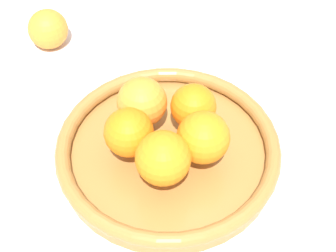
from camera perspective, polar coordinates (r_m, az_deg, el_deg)
The scene contains 5 objects.
ground_plane at distance 0.81m, azimuth 0.00°, elevation -3.46°, with size 4.00×4.00×0.00m, color silver.
fruit_bowl at distance 0.80m, azimuth 0.00°, elevation -2.57°, with size 0.32×0.32×0.04m.
orange_pile at distance 0.75m, azimuth -0.17°, elevation -0.18°, with size 0.17×0.17×0.07m.
stray_orange at distance 0.99m, azimuth -12.09°, elevation 9.61°, with size 0.07×0.07×0.07m, color orange.
drinking_glass at distance 1.00m, azimuth 1.68°, elevation 11.98°, with size 0.06×0.06×0.09m, color silver.
Camera 1 is at (-0.38, 0.32, 0.64)m, focal length 60.00 mm.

